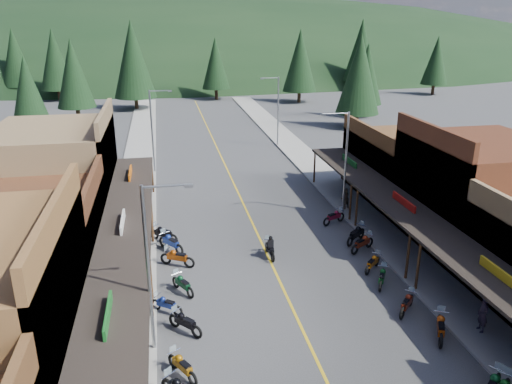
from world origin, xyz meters
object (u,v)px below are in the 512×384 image
streetlight_2 (344,159)px  pine_8 (28,90)px  shop_west_2 (31,241)px  bike_west_5 (185,322)px  bike_east_4 (441,326)px  bike_east_9 (356,234)px  shop_east_3 (406,167)px  streetlight_3 (277,108)px  bike_west_9 (171,242)px  shop_east_2 (476,194)px  pedestrian_east_b (345,198)px  streetlight_0 (151,263)px  rider_on_bike (270,248)px  pine_11 (359,74)px  bike_east_5 (407,303)px  bike_east_10 (334,216)px  bike_east_7 (373,262)px  pine_4 (300,60)px  bike_west_10 (163,233)px  pine_10 (73,73)px  bike_east_6 (382,277)px  pine_1 (55,59)px  pine_6 (436,60)px  bike_west_7 (183,283)px  pedestrian_east_a (483,314)px  pine_9 (367,74)px  pine_5 (361,50)px  pine_7 (15,57)px  bike_west_4 (182,365)px  pine_3 (216,63)px  bike_west_6 (166,304)px  pine_2 (133,59)px  bike_east_8 (362,242)px  shop_west_3 (59,174)px  bike_west_8 (177,257)px  streetlight_1 (153,128)px

streetlight_2 → pine_8: bearing=132.1°
shop_west_2 → bike_west_5: size_ratio=5.16×
bike_east_4 → bike_east_9: bike_east_9 is taller
shop_east_3 → streetlight_2: streetlight_2 is taller
streetlight_3 → bike_west_9: size_ratio=3.41×
shop_east_2 → bike_east_4: shop_east_2 is taller
shop_east_3 → pedestrian_east_b: shop_east_3 is taller
streetlight_0 → rider_on_bike: bearing=49.2°
pine_11 → bike_east_5: 46.08m
bike_west_9 → bike_east_10: (11.91, 2.39, -0.08)m
bike_east_7 → shop_east_2: bearing=63.9°
pine_4 → bike_west_10: bearing=-114.3°
streetlight_2 → pine_10: (-24.95, 42.00, 2.32)m
bike_east_6 → pine_1: bearing=143.0°
pine_6 → bike_west_7: 83.32m
shop_west_2 → pedestrian_east_a: bearing=-22.9°
pine_1 → pine_11: (44.00, -32.00, -0.05)m
pine_9 → bike_east_6: size_ratio=5.45×
pine_5 → bike_east_7: size_ratio=7.29×
pine_7 → bike_west_4: 88.25m
pine_3 → bike_west_5: size_ratio=5.21×
streetlight_2 → pedestrian_east_b: (0.64, 0.98, -3.47)m
bike_west_9 → bike_west_10: bike_west_9 is taller
bike_west_10 → bike_east_6: 14.59m
bike_west_6 → pedestrian_east_b: 18.50m
pedestrian_east_a → shop_east_3: bearing=169.2°
bike_east_10 → pine_8: bearing=-166.3°
pine_10 → pedestrian_east_a: 63.64m
pine_2 → pedestrian_east_a: (18.36, -65.64, -6.93)m
pine_7 → pedestrian_east_b: pine_7 is taller
bike_east_9 → bike_east_6: bearing=-47.6°
pine_10 → bike_east_4: (24.23, -57.60, -6.15)m
rider_on_bike → shop_west_2: bearing=179.5°
pine_4 → rider_on_bike: bearing=-107.2°
bike_east_8 → streetlight_0: bearing=-89.8°
pine_6 → pine_7: size_ratio=0.88×
bike_east_7 → pine_5: bearing=115.8°
bike_east_8 → pedestrian_east_a: size_ratio=1.19×
shop_west_3 → streetlight_0: 18.62m
shop_east_3 → bike_west_8: bearing=-154.5°
streetlight_3 → bike_east_5: streetlight_3 is taller
bike_west_5 → bike_east_5: (11.30, -0.38, -0.03)m
pine_11 → pine_10: bearing=162.5°
streetlight_2 → bike_west_5: size_ratio=3.79×
streetlight_0 → streetlight_2: same height
streetlight_1 → bike_west_9: bearing=-87.0°
pine_2 → bike_east_10: (15.88, -51.45, -7.40)m
shop_west_2 → pine_7: (-18.25, 74.30, 4.70)m
pine_6 → bike_east_7: pine_6 is taller
streetlight_3 → pine_9: 22.79m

